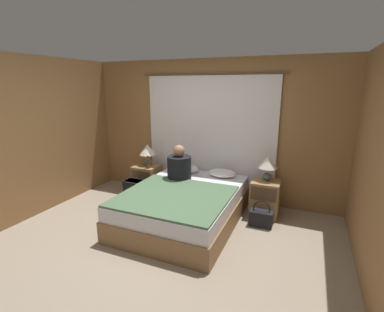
{
  "coord_description": "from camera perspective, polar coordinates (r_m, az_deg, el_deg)",
  "views": [
    {
      "loc": [
        1.65,
        -2.87,
        2.05
      ],
      "look_at": [
        0.0,
        1.01,
        0.97
      ],
      "focal_mm": 26.0,
      "sensor_mm": 36.0,
      "label": 1
    }
  ],
  "objects": [
    {
      "name": "person_left_in_bed",
      "position": [
        4.62,
        -2.64,
        -2.07
      ],
      "size": [
        0.4,
        0.4,
        0.58
      ],
      "color": "black",
      "rests_on": "bed"
    },
    {
      "name": "beer_bottle_on_left_stand",
      "position": [
        5.12,
        -8.99,
        -1.49
      ],
      "size": [
        0.07,
        0.07,
        0.23
      ],
      "color": "#513819",
      "rests_on": "nightstand_left"
    },
    {
      "name": "pillow_left",
      "position": [
        5.04,
        -1.31,
        -2.58
      ],
      "size": [
        0.48,
        0.35,
        0.12
      ],
      "color": "white",
      "rests_on": "bed"
    },
    {
      "name": "blanket_on_bed",
      "position": [
        3.95,
        -3.57,
        -8.21
      ],
      "size": [
        1.5,
        1.39,
        0.03
      ],
      "color": "#4C6B4C",
      "rests_on": "bed"
    },
    {
      "name": "nightstand_left",
      "position": [
        5.39,
        -9.17,
        -4.88
      ],
      "size": [
        0.44,
        0.45,
        0.58
      ],
      "color": "#937047",
      "rests_on": "ground_plane"
    },
    {
      "name": "ground_plane",
      "position": [
        3.89,
        -6.11,
        -17.52
      ],
      "size": [
        16.0,
        16.0,
        0.0
      ],
      "primitive_type": "plane",
      "color": "gray"
    },
    {
      "name": "lamp_left",
      "position": [
        5.28,
        -9.11,
        1.02
      ],
      "size": [
        0.3,
        0.3,
        0.4
      ],
      "color": "slate",
      "rests_on": "nightstand_left"
    },
    {
      "name": "wall_back",
      "position": [
        5.06,
        3.74,
        5.24
      ],
      "size": [
        4.72,
        0.06,
        2.5
      ],
      "color": "olive",
      "rests_on": "ground_plane"
    },
    {
      "name": "nightstand_right",
      "position": [
        4.67,
        14.76,
        -8.29
      ],
      "size": [
        0.44,
        0.45,
        0.58
      ],
      "color": "#937047",
      "rests_on": "ground_plane"
    },
    {
      "name": "wall_left",
      "position": [
        4.97,
        -30.79,
        3.06
      ],
      "size": [
        0.06,
        3.76,
        2.5
      ],
      "color": "olive",
      "rests_on": "ground_plane"
    },
    {
      "name": "curtain_panel",
      "position": [
        5.03,
        3.48,
        3.66
      ],
      "size": [
        2.59,
        0.02,
        2.24
      ],
      "color": "white",
      "rests_on": "ground_plane"
    },
    {
      "name": "pillow_right",
      "position": [
        4.81,
        6.17,
        -3.5
      ],
      "size": [
        0.48,
        0.35,
        0.12
      ],
      "color": "white",
      "rests_on": "bed"
    },
    {
      "name": "lamp_right",
      "position": [
        4.54,
        15.3,
        -1.52
      ],
      "size": [
        0.3,
        0.3,
        0.4
      ],
      "color": "slate",
      "rests_on": "nightstand_right"
    },
    {
      "name": "handbag_on_floor",
      "position": [
        4.37,
        13.99,
        -12.19
      ],
      "size": [
        0.34,
        0.18,
        0.4
      ],
      "color": "black",
      "rests_on": "ground_plane"
    },
    {
      "name": "bed",
      "position": [
        4.32,
        -1.64,
        -10.16
      ],
      "size": [
        1.56,
        2.07,
        0.52
      ],
      "color": "olive",
      "rests_on": "ground_plane"
    },
    {
      "name": "backpack_on_floor",
      "position": [
        5.04,
        -11.64,
        -6.98
      ],
      "size": [
        0.35,
        0.25,
        0.43
      ],
      "color": "black",
      "rests_on": "ground_plane"
    }
  ]
}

